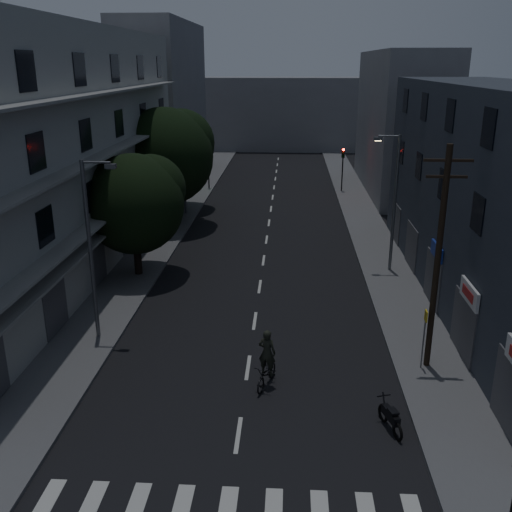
# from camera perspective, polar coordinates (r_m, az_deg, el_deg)

# --- Properties ---
(ground) EXTENTS (160.00, 160.00, 0.00)m
(ground) POSITION_cam_1_polar(r_m,az_deg,el_deg) (41.02, 1.09, 1.86)
(ground) COLOR black
(ground) RESTS_ON ground
(sidewalk_left) EXTENTS (3.00, 90.00, 0.15)m
(sidewalk_left) POSITION_cam_1_polar(r_m,az_deg,el_deg) (41.96, -9.20, 2.11)
(sidewalk_left) COLOR #565659
(sidewalk_left) RESTS_ON ground
(sidewalk_right) EXTENTS (3.00, 90.00, 0.15)m
(sidewalk_right) POSITION_cam_1_polar(r_m,az_deg,el_deg) (41.39, 11.52, 1.74)
(sidewalk_right) COLOR #565659
(sidewalk_right) RESTS_ON ground
(lane_markings) EXTENTS (0.15, 60.50, 0.01)m
(lane_markings) POSITION_cam_1_polar(r_m,az_deg,el_deg) (47.03, 1.41, 4.07)
(lane_markings) COLOR beige
(lane_markings) RESTS_ON ground
(building_left) EXTENTS (7.00, 36.00, 14.00)m
(building_left) POSITION_cam_1_polar(r_m,az_deg,el_deg) (35.30, -19.47, 9.68)
(building_left) COLOR #A1A29D
(building_left) RESTS_ON ground
(building_right) EXTENTS (6.19, 28.00, 11.00)m
(building_right) POSITION_cam_1_polar(r_m,az_deg,el_deg) (30.75, 23.25, 5.17)
(building_right) COLOR #2C313C
(building_right) RESTS_ON ground
(building_far_left) EXTENTS (6.00, 20.00, 16.00)m
(building_far_left) POSITION_cam_1_polar(r_m,az_deg,el_deg) (63.80, -9.17, 15.01)
(building_far_left) COLOR slate
(building_far_left) RESTS_ON ground
(building_far_right) EXTENTS (6.00, 20.00, 13.00)m
(building_far_right) POSITION_cam_1_polar(r_m,az_deg,el_deg) (57.43, 14.24, 12.79)
(building_far_right) COLOR slate
(building_far_right) RESTS_ON ground
(building_far_end) EXTENTS (24.00, 8.00, 10.00)m
(building_far_end) POSITION_cam_1_polar(r_m,az_deg,el_deg) (84.52, 2.43, 14.04)
(building_far_end) COLOR slate
(building_far_end) RESTS_ON ground
(tree_near) EXTENTS (5.71, 5.71, 7.04)m
(tree_near) POSITION_cam_1_polar(r_m,az_deg,el_deg) (33.10, -12.01, 5.49)
(tree_near) COLOR black
(tree_near) RESTS_ON sidewalk_left
(tree_mid) EXTENTS (7.15, 7.15, 8.79)m
(tree_mid) POSITION_cam_1_polar(r_m,az_deg,el_deg) (43.19, -8.97, 10.18)
(tree_mid) COLOR black
(tree_mid) RESTS_ON sidewalk_left
(tree_far) EXTENTS (5.73, 5.73, 7.08)m
(tree_far) POSITION_cam_1_polar(r_m,az_deg,el_deg) (48.56, -7.73, 9.91)
(tree_far) COLOR black
(tree_far) RESTS_ON sidewalk_left
(traffic_signal_far_right) EXTENTS (0.28, 0.37, 4.10)m
(traffic_signal_far_right) POSITION_cam_1_polar(r_m,az_deg,el_deg) (55.66, 8.68, 9.43)
(traffic_signal_far_right) COLOR black
(traffic_signal_far_right) RESTS_ON sidewalk_right
(traffic_signal_far_left) EXTENTS (0.28, 0.37, 4.10)m
(traffic_signal_far_left) POSITION_cam_1_polar(r_m,az_deg,el_deg) (56.57, -4.80, 9.72)
(traffic_signal_far_left) COLOR black
(traffic_signal_far_left) RESTS_ON sidewalk_left
(street_lamp_left_near) EXTENTS (1.51, 0.25, 8.00)m
(street_lamp_left_near) POSITION_cam_1_polar(r_m,az_deg,el_deg) (25.50, -16.07, 1.33)
(street_lamp_left_near) COLOR #58595F
(street_lamp_left_near) RESTS_ON sidewalk_left
(street_lamp_right) EXTENTS (1.51, 0.25, 8.00)m
(street_lamp_right) POSITION_cam_1_polar(r_m,az_deg,el_deg) (33.94, 13.55, 5.78)
(street_lamp_right) COLOR slate
(street_lamp_right) RESTS_ON sidewalk_right
(street_lamp_left_far) EXTENTS (1.51, 0.25, 8.00)m
(street_lamp_left_far) POSITION_cam_1_polar(r_m,az_deg,el_deg) (46.63, -7.11, 9.58)
(street_lamp_left_far) COLOR #5A5C62
(street_lamp_left_far) RESTS_ON sidewalk_left
(utility_pole) EXTENTS (1.80, 0.24, 9.00)m
(utility_pole) POSITION_cam_1_polar(r_m,az_deg,el_deg) (23.02, 17.75, -0.01)
(utility_pole) COLOR black
(utility_pole) RESTS_ON sidewalk_right
(bus_stop_sign) EXTENTS (0.06, 0.35, 2.52)m
(bus_stop_sign) POSITION_cam_1_polar(r_m,az_deg,el_deg) (23.81, 16.51, -6.99)
(bus_stop_sign) COLOR #595B60
(bus_stop_sign) RESTS_ON sidewalk_right
(motorcycle) EXTENTS (0.73, 1.70, 1.12)m
(motorcycle) POSITION_cam_1_polar(r_m,az_deg,el_deg) (20.69, 13.29, -15.50)
(motorcycle) COLOR black
(motorcycle) RESTS_ON ground
(cyclist) EXTENTS (1.21, 1.99, 2.38)m
(cyclist) POSITION_cam_1_polar(r_m,az_deg,el_deg) (22.37, 1.10, -11.05)
(cyclist) COLOR black
(cyclist) RESTS_ON ground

